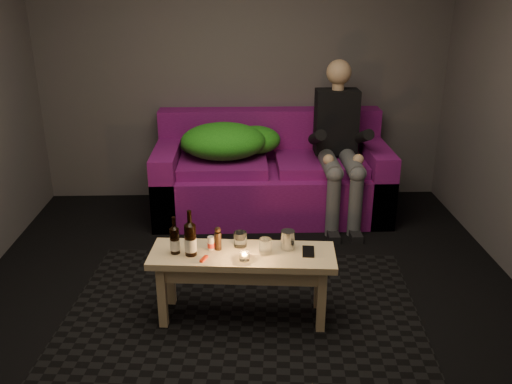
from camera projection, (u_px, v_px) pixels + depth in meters
floor at (248, 316)px, 3.63m from camera, size 4.50×4.50×0.00m
room at (246, 57)px, 3.47m from camera, size 4.50×4.50×4.50m
rug at (243, 312)px, 3.67m from camera, size 2.49×1.90×0.01m
sofa at (271, 177)px, 5.21m from camera, size 2.17×0.98×0.93m
green_blanket at (229, 141)px, 5.06m from camera, size 0.95×0.65×0.33m
person at (339, 140)px, 4.92m from camera, size 0.39×0.90×1.45m
coffee_table at (243, 264)px, 3.48m from camera, size 1.21×0.47×0.48m
beer_bottle_a at (175, 240)px, 3.42m from camera, size 0.06×0.06×0.25m
beer_bottle_b at (190, 239)px, 3.39m from camera, size 0.08×0.08×0.30m
salt_shaker at (211, 243)px, 3.48m from camera, size 0.06×0.06×0.09m
pepper_mill at (218, 241)px, 3.47m from camera, size 0.06×0.06×0.12m
tumbler_back at (240, 239)px, 3.52m from camera, size 0.10×0.10×0.10m
tealight at (244, 256)px, 3.35m from camera, size 0.07×0.07×0.05m
tumbler_front at (265, 246)px, 3.43m from camera, size 0.10×0.10×0.10m
steel_cup at (288, 240)px, 3.48m from camera, size 0.11×0.11×0.12m
smartphone at (308, 251)px, 3.46m from camera, size 0.09×0.16×0.01m
red_lighter at (204, 259)px, 3.36m from camera, size 0.05×0.08×0.01m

